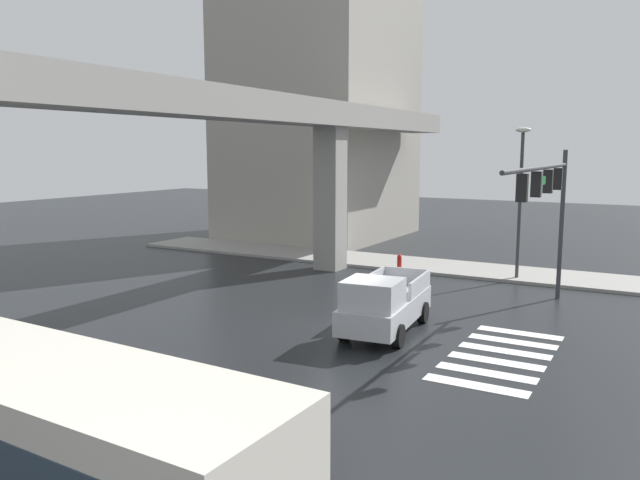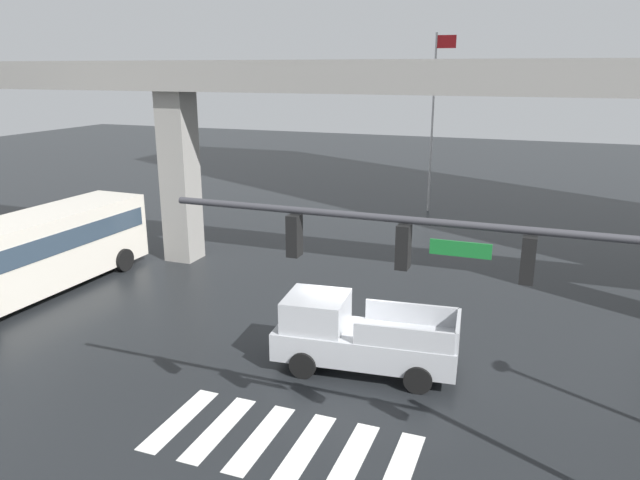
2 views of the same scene
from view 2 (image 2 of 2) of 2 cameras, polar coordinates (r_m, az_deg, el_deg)
ground_plane at (r=18.83m, az=3.18°, el=-10.07°), size 120.00×120.00×0.00m
crosswalk_stripes at (r=14.51m, az=-3.60°, el=-18.74°), size 6.05×2.80×0.01m
elevated_overpass at (r=22.61m, az=8.10°, el=13.18°), size 48.09×2.01×8.58m
pickup_truck at (r=17.19m, az=3.39°, el=-9.09°), size 5.27×2.47×2.08m
city_bus at (r=24.66m, az=-26.24°, el=-1.10°), size 3.04×10.87×2.99m
traffic_signal_mast at (r=11.11m, az=19.75°, el=-3.87°), size 10.89×0.32×6.20m
flagpole at (r=35.96m, az=10.83°, el=11.94°), size 1.16×0.12×10.21m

